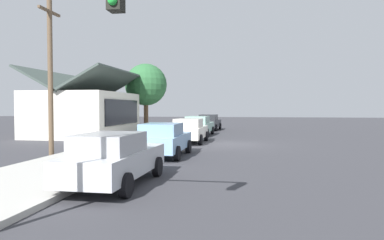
{
  "coord_description": "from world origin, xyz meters",
  "views": [
    {
      "loc": [
        -22.69,
        -1.19,
        2.36
      ],
      "look_at": [
        1.49,
        2.61,
        1.46
      ],
      "focal_mm": 33.69,
      "sensor_mm": 36.0,
      "label": 1
    }
  ],
  "objects_px": {
    "car_ivory": "(189,130)",
    "car_charcoal": "(209,122)",
    "utility_pole_wooden": "(50,74)",
    "shade_tree": "(146,85)",
    "fire_hydrant_red": "(190,127)",
    "car_silver": "(114,158)",
    "car_skyblue": "(163,139)",
    "traffic_light_main": "(31,42)",
    "car_seafoam": "(198,126)"
  },
  "relations": [
    {
      "from": "traffic_light_main",
      "to": "shade_tree",
      "type": "bearing_deg",
      "value": 12.32
    },
    {
      "from": "car_seafoam",
      "to": "shade_tree",
      "type": "bearing_deg",
      "value": 52.52
    },
    {
      "from": "car_silver",
      "to": "traffic_light_main",
      "type": "xyz_separation_m",
      "value": [
        -4.49,
        -0.24,
        2.68
      ]
    },
    {
      "from": "utility_pole_wooden",
      "to": "shade_tree",
      "type": "bearing_deg",
      "value": 1.63
    },
    {
      "from": "traffic_light_main",
      "to": "fire_hydrant_red",
      "type": "relative_size",
      "value": 7.32
    },
    {
      "from": "car_silver",
      "to": "car_seafoam",
      "type": "relative_size",
      "value": 0.99
    },
    {
      "from": "car_silver",
      "to": "car_skyblue",
      "type": "relative_size",
      "value": 1.08
    },
    {
      "from": "fire_hydrant_red",
      "to": "car_skyblue",
      "type": "bearing_deg",
      "value": -175.14
    },
    {
      "from": "car_charcoal",
      "to": "fire_hydrant_red",
      "type": "height_order",
      "value": "car_charcoal"
    },
    {
      "from": "utility_pole_wooden",
      "to": "fire_hydrant_red",
      "type": "distance_m",
      "value": 17.89
    },
    {
      "from": "car_charcoal",
      "to": "shade_tree",
      "type": "height_order",
      "value": "shade_tree"
    },
    {
      "from": "car_skyblue",
      "to": "car_seafoam",
      "type": "distance_m",
      "value": 12.53
    },
    {
      "from": "shade_tree",
      "to": "traffic_light_main",
      "type": "height_order",
      "value": "shade_tree"
    },
    {
      "from": "car_seafoam",
      "to": "car_ivory",
      "type": "bearing_deg",
      "value": -175.35
    },
    {
      "from": "utility_pole_wooden",
      "to": "fire_hydrant_red",
      "type": "xyz_separation_m",
      "value": [
        17.1,
        -4.0,
        -3.43
      ]
    },
    {
      "from": "car_ivory",
      "to": "traffic_light_main",
      "type": "xyz_separation_m",
      "value": [
        -17.42,
        -0.09,
        2.68
      ]
    },
    {
      "from": "shade_tree",
      "to": "fire_hydrant_red",
      "type": "xyz_separation_m",
      "value": [
        -0.9,
        -4.51,
        -3.99
      ]
    },
    {
      "from": "car_skyblue",
      "to": "car_seafoam",
      "type": "relative_size",
      "value": 0.92
    },
    {
      "from": "car_ivory",
      "to": "car_seafoam",
      "type": "height_order",
      "value": "same"
    },
    {
      "from": "car_skyblue",
      "to": "shade_tree",
      "type": "bearing_deg",
      "value": 19.5
    },
    {
      "from": "car_skyblue",
      "to": "fire_hydrant_red",
      "type": "height_order",
      "value": "car_skyblue"
    },
    {
      "from": "traffic_light_main",
      "to": "car_silver",
      "type": "bearing_deg",
      "value": 3.12
    },
    {
      "from": "car_seafoam",
      "to": "car_charcoal",
      "type": "height_order",
      "value": "same"
    },
    {
      "from": "car_seafoam",
      "to": "traffic_light_main",
      "type": "bearing_deg",
      "value": -176.79
    },
    {
      "from": "car_skyblue",
      "to": "car_ivory",
      "type": "height_order",
      "value": "same"
    },
    {
      "from": "car_silver",
      "to": "car_skyblue",
      "type": "distance_m",
      "value": 6.33
    },
    {
      "from": "fire_hydrant_red",
      "to": "car_silver",
      "type": "bearing_deg",
      "value": -176.46
    },
    {
      "from": "car_skyblue",
      "to": "traffic_light_main",
      "type": "bearing_deg",
      "value": -177.92
    },
    {
      "from": "car_ivory",
      "to": "shade_tree",
      "type": "distance_m",
      "value": 12.95
    },
    {
      "from": "car_silver",
      "to": "fire_hydrant_red",
      "type": "xyz_separation_m",
      "value": [
        22.86,
        1.41,
        -0.32
      ]
    },
    {
      "from": "car_ivory",
      "to": "shade_tree",
      "type": "xyz_separation_m",
      "value": [
        10.83,
        6.08,
        3.67
      ]
    },
    {
      "from": "utility_pole_wooden",
      "to": "fire_hydrant_red",
      "type": "bearing_deg",
      "value": -13.17
    },
    {
      "from": "car_charcoal",
      "to": "car_ivory",
      "type": "bearing_deg",
      "value": -176.16
    },
    {
      "from": "car_skyblue",
      "to": "utility_pole_wooden",
      "type": "distance_m",
      "value": 6.26
    },
    {
      "from": "utility_pole_wooden",
      "to": "car_seafoam",
      "type": "bearing_deg",
      "value": -22.18
    },
    {
      "from": "car_silver",
      "to": "shade_tree",
      "type": "height_order",
      "value": "shade_tree"
    },
    {
      "from": "car_seafoam",
      "to": "shade_tree",
      "type": "height_order",
      "value": "shade_tree"
    },
    {
      "from": "car_silver",
      "to": "shade_tree",
      "type": "distance_m",
      "value": 24.76
    },
    {
      "from": "car_charcoal",
      "to": "utility_pole_wooden",
      "type": "distance_m",
      "value": 20.9
    },
    {
      "from": "car_skyblue",
      "to": "car_seafoam",
      "type": "height_order",
      "value": "same"
    },
    {
      "from": "car_ivory",
      "to": "car_charcoal",
      "type": "distance_m",
      "value": 12.77
    },
    {
      "from": "car_charcoal",
      "to": "utility_pole_wooden",
      "type": "height_order",
      "value": "utility_pole_wooden"
    },
    {
      "from": "car_skyblue",
      "to": "car_ivory",
      "type": "relative_size",
      "value": 1.01
    },
    {
      "from": "traffic_light_main",
      "to": "fire_hydrant_red",
      "type": "height_order",
      "value": "traffic_light_main"
    },
    {
      "from": "car_skyblue",
      "to": "fire_hydrant_red",
      "type": "relative_size",
      "value": 6.3
    },
    {
      "from": "car_skyblue",
      "to": "shade_tree",
      "type": "height_order",
      "value": "shade_tree"
    },
    {
      "from": "shade_tree",
      "to": "utility_pole_wooden",
      "type": "relative_size",
      "value": 0.87
    },
    {
      "from": "traffic_light_main",
      "to": "car_skyblue",
      "type": "bearing_deg",
      "value": 1.34
    },
    {
      "from": "shade_tree",
      "to": "traffic_light_main",
      "type": "xyz_separation_m",
      "value": [
        -28.25,
        -6.17,
        -1.0
      ]
    },
    {
      "from": "car_ivory",
      "to": "fire_hydrant_red",
      "type": "xyz_separation_m",
      "value": [
        9.93,
        1.57,
        -0.32
      ]
    }
  ]
}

